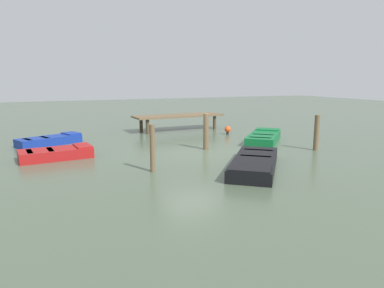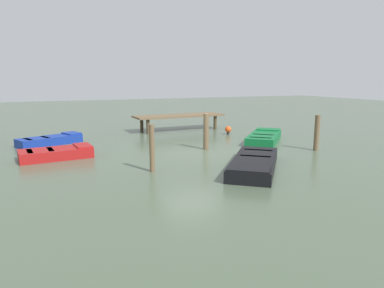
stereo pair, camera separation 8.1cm
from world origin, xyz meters
The scene contains 10 objects.
ground_plane centered at (0.00, 0.00, 0.00)m, with size 80.00×80.00×0.00m, color #475642.
dock_segment centered at (1.82, 6.27, 0.84)m, with size 5.61×1.94×0.95m.
rowboat_black centered at (0.86, -3.55, 0.22)m, with size 3.71×4.12×0.46m.
rowboat_red centered at (-5.46, 0.97, 0.22)m, with size 2.83×1.54×0.46m.
rowboat_blue centered at (-5.62, 4.26, 0.22)m, with size 3.09×2.13×0.46m.
rowboat_green centered at (4.40, 0.95, 0.22)m, with size 3.41×3.54×0.46m.
mooring_piling_mid_right centered at (5.19, -1.85, 0.79)m, with size 0.23×0.23×1.57m, color brown.
mooring_piling_near_right centered at (-2.53, -2.47, 0.81)m, with size 0.18×0.18×1.63m, color brown.
mooring_piling_center centered at (0.79, 0.26, 0.81)m, with size 0.24×0.24×1.61m, color brown.
marker_buoy centered at (3.79, 3.62, 0.29)m, with size 0.36×0.36×0.48m.
Camera 1 is at (-5.88, -13.58, 3.13)m, focal length 32.56 mm.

